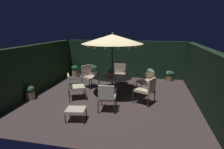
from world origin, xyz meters
TOP-DOWN VIEW (x-y plane):
  - ground_plane at (0.00, 0.00)m, footprint 6.88×6.72m
  - hedge_backdrop_rear at (0.00, 3.21)m, footprint 6.88×0.30m
  - hedge_backdrop_left at (-3.29, 0.00)m, footprint 0.30×6.72m
  - hedge_backdrop_right at (3.29, 0.00)m, footprint 0.30×6.72m
  - patio_dining_table at (-0.01, 0.20)m, footprint 1.55×1.25m
  - patio_umbrella at (-0.01, 0.20)m, footprint 2.34×2.34m
  - centerpiece_planter at (-0.03, 0.02)m, footprint 0.27×0.27m
  - patio_chair_north at (1.34, 0.88)m, footprint 0.77×0.77m
  - patio_chair_northeast at (0.00, 1.72)m, footprint 0.62×0.58m
  - patio_chair_east at (-1.29, 1.03)m, footprint 0.80×0.80m
  - patio_chair_southeast at (-1.36, -0.51)m, footprint 0.85×0.86m
  - patio_chair_south at (0.13, -1.31)m, footprint 0.62×0.68m
  - patio_chair_southwest at (1.36, -0.44)m, footprint 0.80×0.77m
  - ottoman_footrest at (-0.62, -2.11)m, footprint 0.61×0.52m
  - potted_plant_right_near at (-1.68, 2.76)m, footprint 0.55×0.55m
  - potted_plant_back_right at (-2.99, -0.92)m, footprint 0.36×0.36m
  - potted_plant_back_left at (1.44, 2.58)m, footprint 0.42×0.42m
  - potted_plant_front_corner at (-2.65, 2.58)m, footprint 0.38×0.38m
  - potted_plant_left_near at (2.41, 2.81)m, footprint 0.40×0.40m

SIDE VIEW (x-z plane):
  - ground_plane at x=0.00m, z-range -0.02..0.00m
  - potted_plant_back_right at x=-2.99m, z-range 0.01..0.54m
  - potted_plant_left_near at x=2.41m, z-range 0.02..0.55m
  - ottoman_footrest at x=-0.62m, z-range 0.13..0.50m
  - potted_plant_back_left at x=1.44m, z-range -0.01..0.64m
  - potted_plant_front_corner at x=-2.65m, z-range 0.04..0.66m
  - potted_plant_right_near at x=-1.68m, z-range 0.02..0.69m
  - patio_chair_south at x=0.13m, z-range 0.07..1.00m
  - patio_chair_north at x=1.34m, z-range 0.08..0.99m
  - patio_chair_southeast at x=-1.36m, z-range 0.07..1.02m
  - patio_chair_northeast at x=0.00m, z-range 0.08..1.05m
  - patio_chair_southwest at x=1.36m, z-range 0.09..1.05m
  - patio_chair_east at x=-1.29m, z-range 0.07..1.07m
  - patio_dining_table at x=-0.01m, z-range 0.23..0.98m
  - centerpiece_planter at x=-0.03m, z-range 0.78..1.19m
  - hedge_backdrop_rear at x=0.00m, z-range 0.00..1.97m
  - hedge_backdrop_left at x=-3.29m, z-range 0.00..1.97m
  - hedge_backdrop_right at x=3.29m, z-range 0.00..1.97m
  - patio_umbrella at x=-0.01m, z-range 0.99..3.49m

